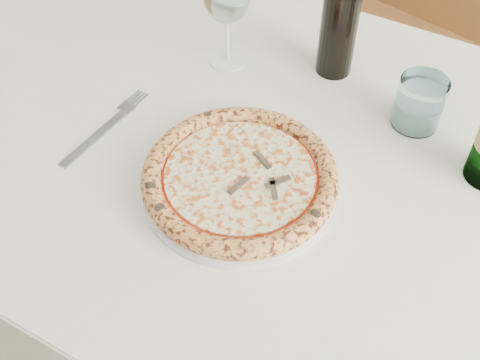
{
  "coord_description": "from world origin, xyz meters",
  "views": [
    {
      "loc": [
        0.4,
        -0.42,
        1.44
      ],
      "look_at": [
        0.1,
        0.09,
        0.78
      ],
      "focal_mm": 45.0,
      "sensor_mm": 36.0,
      "label": 1
    }
  ],
  "objects": [
    {
      "name": "fork",
      "position": [
        -0.16,
        0.09,
        0.76
      ],
      "size": [
        0.03,
        0.22,
        0.0
      ],
      "color": "gray",
      "rests_on": "dining_table"
    },
    {
      "name": "pizza",
      "position": [
        0.1,
        0.09,
        0.78
      ],
      "size": [
        0.29,
        0.29,
        0.03
      ],
      "color": "#DFB94C",
      "rests_on": "plate"
    },
    {
      "name": "chair_far",
      "position": [
        0.06,
        1.03,
        0.53
      ],
      "size": [
        0.5,
        0.5,
        0.93
      ],
      "color": "brown",
      "rests_on": "floor"
    },
    {
      "name": "dining_table",
      "position": [
        0.1,
        0.19,
        0.67
      ],
      "size": [
        1.48,
        0.89,
        0.76
      ],
      "color": "brown",
      "rests_on": "floor"
    },
    {
      "name": "wine_bottle",
      "position": [
        0.1,
        0.42,
        0.87
      ],
      "size": [
        0.06,
        0.06,
        0.26
      ],
      "color": "black",
      "rests_on": "dining_table"
    },
    {
      "name": "tumbler",
      "position": [
        0.28,
        0.36,
        0.79
      ],
      "size": [
        0.08,
        0.08,
        0.09
      ],
      "color": "white",
      "rests_on": "dining_table"
    },
    {
      "name": "plate",
      "position": [
        0.1,
        0.09,
        0.76
      ],
      "size": [
        0.29,
        0.29,
        0.02
      ],
      "color": "silver",
      "rests_on": "dining_table"
    }
  ]
}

